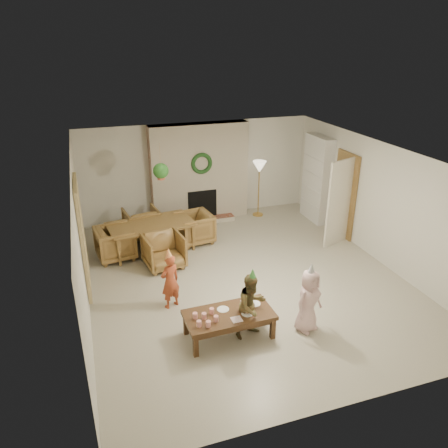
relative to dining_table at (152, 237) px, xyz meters
name	(u,v)px	position (x,y,z in m)	size (l,w,h in m)	color
floor	(244,278)	(1.54, -1.78, -0.33)	(7.00, 7.00, 0.00)	#B7B29E
ceiling	(247,156)	(1.54, -1.78, 2.17)	(7.00, 7.00, 0.00)	white
wall_back	(197,171)	(1.54, 1.72, 0.92)	(7.00, 7.00, 0.00)	silver
wall_front	(351,329)	(1.54, -5.28, 0.92)	(7.00, 7.00, 0.00)	silver
wall_left	(80,242)	(-1.46, -1.78, 0.92)	(7.00, 7.00, 0.00)	silver
wall_right	(379,203)	(4.54, -1.78, 0.92)	(7.00, 7.00, 0.00)	silver
fireplace_mass	(199,173)	(1.54, 1.52, 0.92)	(2.50, 0.40, 2.50)	#5D2418
fireplace_hearth	(204,220)	(1.54, 1.17, -0.27)	(1.60, 0.30, 0.12)	maroon
fireplace_firebox	(202,204)	(1.54, 1.34, 0.12)	(0.75, 0.12, 0.75)	black
fireplace_wreath	(202,164)	(1.54, 1.29, 1.22)	(0.54, 0.54, 0.10)	#19421B
floor_lamp_base	(258,214)	(3.07, 1.22, -0.31)	(0.28, 0.28, 0.03)	gold
floor_lamp_post	(259,191)	(3.07, 1.22, 0.37)	(0.03, 0.03, 1.35)	gold
floor_lamp_shade	(259,167)	(3.07, 1.22, 1.02)	(0.36, 0.36, 0.30)	beige
bookshelf_carcass	(317,179)	(4.38, 0.52, 0.77)	(0.30, 1.00, 2.20)	white
bookshelf_shelf_a	(314,203)	(4.36, 0.52, 0.12)	(0.30, 0.92, 0.03)	white
bookshelf_shelf_b	(315,188)	(4.36, 0.52, 0.52)	(0.30, 0.92, 0.03)	white
bookshelf_shelf_c	(317,173)	(4.36, 0.52, 0.92)	(0.30, 0.92, 0.03)	white
bookshelf_shelf_d	(318,158)	(4.36, 0.52, 1.32)	(0.30, 0.92, 0.03)	white
books_row_lower	(317,200)	(4.34, 0.37, 0.26)	(0.20, 0.40, 0.24)	maroon
books_row_mid	(314,183)	(4.34, 0.57, 0.66)	(0.20, 0.44, 0.24)	#244F85
books_row_upper	(319,169)	(4.34, 0.42, 1.05)	(0.20, 0.36, 0.22)	gold
door_frame	(345,195)	(4.50, -0.58, 0.69)	(0.05, 0.86, 2.04)	olive
door_leaf	(339,203)	(4.12, -0.96, 0.67)	(0.05, 0.80, 2.00)	beige
curtain_panel	(82,237)	(-1.42, -1.58, 0.92)	(0.06, 1.20, 2.00)	#C0B788
dining_table	(152,237)	(0.00, 0.00, 0.00)	(1.85, 1.03, 0.65)	olive
dining_chair_near	(164,251)	(0.11, -0.81, 0.03)	(0.77, 0.79, 0.72)	olive
dining_chair_far	(142,223)	(-0.11, 0.81, 0.03)	(0.77, 0.79, 0.72)	olive
dining_chair_left	(116,243)	(-0.81, -0.11, 0.03)	(0.77, 0.79, 0.72)	olive
dining_chair_right	(194,228)	(1.01, 0.14, 0.03)	(0.77, 0.79, 0.72)	olive
hanging_plant_cord	(160,160)	(0.24, -0.28, 1.82)	(0.01, 0.01, 0.70)	tan
hanging_plant_pot	(161,177)	(0.24, -0.28, 1.47)	(0.16, 0.16, 0.12)	#A84E36
hanging_plant_foliage	(161,171)	(0.24, -0.28, 1.59)	(0.32, 0.32, 0.32)	#1F541C
coffee_table_top	(229,315)	(0.64, -3.42, 0.07)	(1.40, 0.70, 0.06)	#4B2F19
coffee_table_apron	(229,319)	(0.64, -3.42, 0.00)	(1.30, 0.59, 0.09)	#4B2F19
coffee_leg_fl	(196,346)	(0.01, -3.72, -0.14)	(0.08, 0.08, 0.37)	#4B2F19
coffee_leg_fr	(273,328)	(1.29, -3.69, -0.14)	(0.08, 0.08, 0.37)	#4B2F19
coffee_leg_bl	(186,324)	(0.00, -3.15, -0.14)	(0.08, 0.08, 0.37)	#4B2F19
coffee_leg_br	(258,309)	(1.27, -3.12, -0.14)	(0.08, 0.08, 0.37)	#4B2F19
cup_a	(199,324)	(0.11, -3.59, 0.15)	(0.08, 0.08, 0.10)	white
cup_b	(195,316)	(0.10, -3.38, 0.15)	(0.08, 0.08, 0.10)	white
cup_c	(208,324)	(0.24, -3.64, 0.15)	(0.08, 0.08, 0.10)	white
cup_d	(204,316)	(0.23, -3.43, 0.15)	(0.08, 0.08, 0.10)	white
cup_e	(216,319)	(0.39, -3.55, 0.15)	(0.08, 0.08, 0.10)	white
cup_f	(212,311)	(0.38, -3.34, 0.15)	(0.08, 0.08, 0.10)	white
plate_a	(223,309)	(0.59, -3.29, 0.11)	(0.19, 0.19, 0.01)	white
plate_b	(247,313)	(0.92, -3.52, 0.11)	(0.19, 0.19, 0.01)	white
plate_c	(255,304)	(1.13, -3.30, 0.11)	(0.19, 0.19, 0.01)	white
food_scoop	(247,311)	(0.92, -3.52, 0.15)	(0.08, 0.08, 0.08)	tan
napkin_left	(237,319)	(0.70, -3.61, 0.11)	(0.16, 0.16, 0.01)	#D79EA8
napkin_right	(246,302)	(1.02, -3.21, 0.11)	(0.16, 0.16, 0.01)	#D79EA8
child_red	(170,281)	(-0.06, -2.30, 0.19)	(0.37, 0.24, 1.02)	#AB4324
party_hat_red	(169,253)	(-0.06, -2.30, 0.74)	(0.14, 0.14, 0.19)	#F2D850
child_plaid	(252,306)	(1.00, -3.49, 0.22)	(0.53, 0.41, 1.09)	brown
party_hat_plaid	(253,274)	(1.00, -3.49, 0.80)	(0.13, 0.13, 0.18)	green
child_pink	(309,301)	(1.92, -3.65, 0.22)	(0.53, 0.35, 1.09)	beige
party_hat_pink	(311,269)	(1.92, -3.65, 0.81)	(0.14, 0.14, 0.20)	#ACADB3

